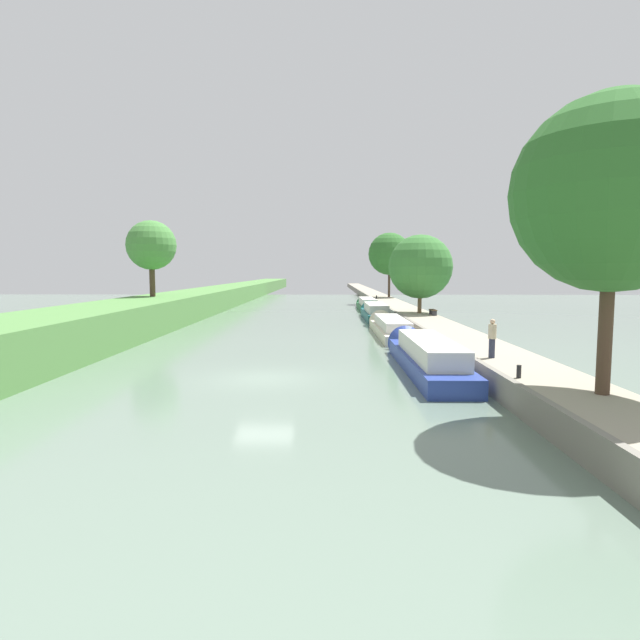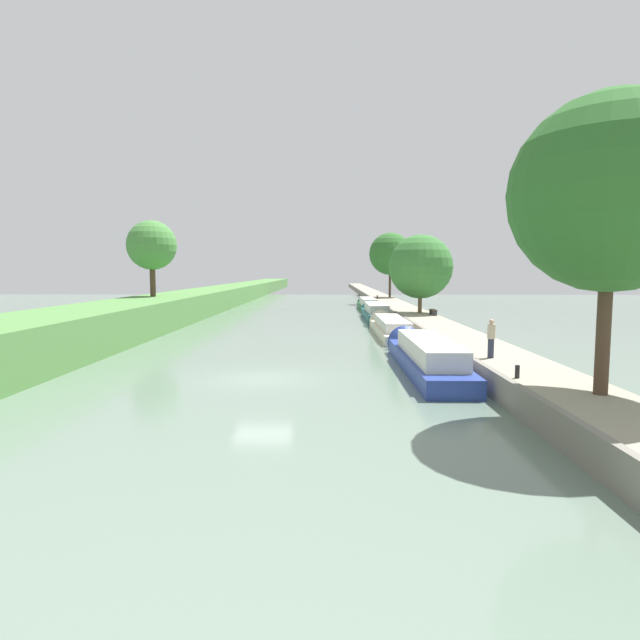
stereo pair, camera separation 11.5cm
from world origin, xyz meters
name	(u,v)px [view 2 (the right image)]	position (x,y,z in m)	size (l,w,h in m)	color
ground_plane	(263,379)	(0.00, 0.00, 0.00)	(160.00, 160.00, 0.00)	slate
right_towpath	(508,368)	(10.55, 0.00, 0.48)	(3.00, 260.00, 0.97)	#9E937F
stone_quay	(470,368)	(8.92, 0.00, 0.51)	(0.25, 260.00, 1.02)	gray
narrowboat_blue	(424,355)	(7.39, 2.58, 0.63)	(2.16, 12.58, 2.23)	#283D93
narrowboat_cream	(389,327)	(7.36, 16.16, 0.52)	(2.11, 12.94, 2.01)	beige
narrowboat_teal	(375,312)	(7.45, 29.16, 0.60)	(2.17, 11.25, 2.19)	#195B60
narrowboat_green	(367,305)	(7.57, 40.87, 0.57)	(1.93, 12.71, 2.04)	#1E6033
tree_rightbank_near	(611,194)	(10.99, -6.67, 6.88)	(5.76, 5.76, 8.81)	#4C3828
tree_rightbank_midnear	(421,267)	(10.84, 23.32, 5.01)	(5.54, 5.54, 6.82)	brown
tree_rightbank_midfar	(390,254)	(11.49, 51.15, 7.01)	(5.88, 5.88, 8.99)	#4C3828
tree_leftbank_downstream	(152,246)	(-12.92, 24.41, 6.90)	(4.38, 4.38, 6.76)	#4C3828
person_walking	(491,338)	(9.73, -0.15, 1.84)	(0.34, 0.34, 1.66)	#282D42
mooring_bollard_near	(517,372)	(9.35, -4.33, 1.19)	(0.16, 0.16, 0.45)	black
mooring_bollard_far	(377,297)	(9.35, 46.95, 1.19)	(0.16, 0.16, 0.45)	black
park_bench	(433,311)	(11.60, 21.32, 1.31)	(0.44, 1.50, 0.47)	#333338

